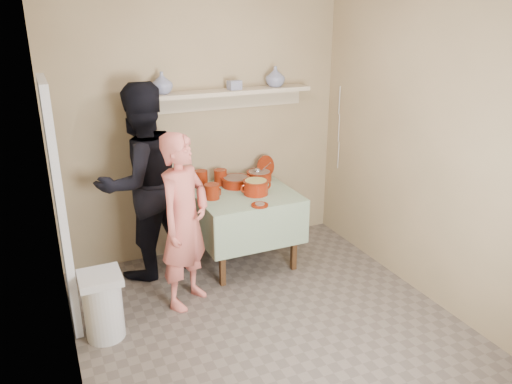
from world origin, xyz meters
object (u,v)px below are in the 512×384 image
person_helper (142,183)px  cazuela_rice (256,186)px  trash_bin (103,306)px  person_cook (184,222)px  serving_table (243,203)px

person_helper → cazuela_rice: person_helper is taller
trash_bin → cazuela_rice: bearing=21.5°
person_cook → serving_table: size_ratio=1.59×
person_cook → cazuela_rice: person_cook is taller
person_cook → trash_bin: bearing=159.1°
serving_table → trash_bin: bearing=-153.8°
serving_table → person_cook: bearing=-145.9°
serving_table → cazuela_rice: (0.09, -0.11, 0.20)m
person_cook → cazuela_rice: bearing=-12.6°
person_helper → cazuela_rice: (1.04, -0.29, -0.09)m
person_helper → person_cook: bearing=87.0°
cazuela_rice → trash_bin: cazuela_rice is taller
trash_bin → person_helper: bearing=58.9°
serving_table → cazuela_rice: bearing=-53.2°
person_helper → serving_table: bearing=150.4°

